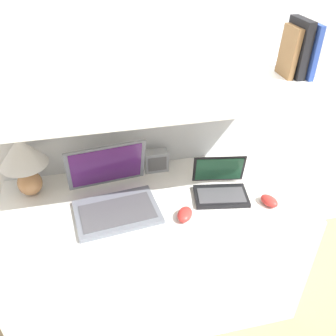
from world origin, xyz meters
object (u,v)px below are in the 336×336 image
(computer_mouse, at_px, (185,214))
(book_brown, at_px, (289,52))
(table_lamp, at_px, (23,158))
(router_box, at_px, (156,161))
(book_blue, at_px, (306,49))
(second_mouse, at_px, (269,201))
(laptop_large, at_px, (113,196))
(laptop_small, at_px, (220,187))
(book_black, at_px, (297,48))

(computer_mouse, height_order, book_brown, book_brown)
(table_lamp, relative_size, book_brown, 1.50)
(router_box, xyz_separation_m, book_brown, (0.54, -0.17, 0.59))
(router_box, distance_m, book_blue, 0.88)
(second_mouse, xyz_separation_m, book_brown, (0.08, 0.22, 0.62))
(book_brown, bearing_deg, laptop_large, -175.28)
(laptop_small, bearing_deg, book_blue, 14.06)
(table_lamp, bearing_deg, second_mouse, -16.85)
(computer_mouse, bearing_deg, book_black, 22.59)
(table_lamp, xyz_separation_m, laptop_small, (0.89, -0.20, -0.16))
(laptop_large, relative_size, second_mouse, 3.80)
(book_brown, bearing_deg, router_box, 162.22)
(table_lamp, xyz_separation_m, book_black, (1.21, -0.11, 0.45))
(computer_mouse, distance_m, book_blue, 0.88)
(table_lamp, relative_size, book_blue, 1.40)
(laptop_large, bearing_deg, second_mouse, -12.05)
(table_lamp, height_order, computer_mouse, table_lamp)
(computer_mouse, height_order, router_box, router_box)
(router_box, distance_m, book_brown, 0.82)
(laptop_small, bearing_deg, router_box, 134.98)
(second_mouse, xyz_separation_m, book_black, (0.12, 0.22, 0.64))
(book_black, relative_size, book_brown, 1.13)
(book_black, bearing_deg, book_blue, 0.00)
(laptop_small, height_order, router_box, laptop_small)
(router_box, bearing_deg, book_black, -16.72)
(laptop_small, relative_size, computer_mouse, 2.41)
(router_box, distance_m, book_black, 0.85)
(router_box, relative_size, book_black, 0.51)
(laptop_small, height_order, book_brown, book_brown)
(router_box, relative_size, book_brown, 0.58)
(laptop_large, distance_m, computer_mouse, 0.34)
(laptop_large, xyz_separation_m, book_black, (0.83, 0.07, 0.60))
(computer_mouse, distance_m, book_black, 0.86)
(laptop_large, relative_size, book_black, 1.74)
(router_box, xyz_separation_m, book_black, (0.58, -0.17, 0.60))
(router_box, height_order, book_black, book_black)
(table_lamp, bearing_deg, book_blue, -5.20)
(table_lamp, xyz_separation_m, laptop_large, (0.38, -0.18, -0.15))
(second_mouse, height_order, router_box, router_box)
(laptop_large, relative_size, laptop_small, 1.45)
(computer_mouse, xyz_separation_m, book_brown, (0.49, 0.22, 0.62))
(router_box, bearing_deg, book_brown, -17.78)
(book_blue, height_order, book_brown, book_blue)
(book_black, bearing_deg, router_box, 163.28)
(book_blue, bearing_deg, book_black, -180.00)
(laptop_small, height_order, book_black, book_black)
(book_brown, bearing_deg, book_blue, 0.00)
(book_blue, xyz_separation_m, book_brown, (-0.08, 0.00, -0.01))
(computer_mouse, relative_size, book_blue, 0.53)
(computer_mouse, relative_size, book_black, 0.50)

